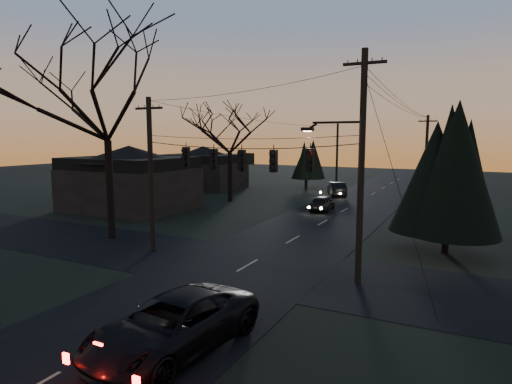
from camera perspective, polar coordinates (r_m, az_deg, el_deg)
The scene contains 17 objects.
ground_plane at distance 14.24m, azimuth -21.64°, elevation -19.83°, with size 160.00×160.00×0.00m, color black.
main_road at distance 30.52m, azimuth 7.75°, elevation -4.72°, with size 8.00×120.00×0.02m, color black.
cross_road at distance 21.62m, azimuth -1.13°, elevation -9.77°, with size 60.00×7.00×0.02m, color black.
utility_pole_right at distance 19.77m, azimuth 13.40°, elevation -11.67°, with size 5.00×0.30×10.00m, color black, non-canonical shape.
utility_pole_left at distance 24.90m, azimuth -13.53°, elevation -7.67°, with size 1.80×0.30×8.50m, color black, non-canonical shape.
utility_pole_far_r at distance 46.85m, azimuth 21.47°, elevation -0.93°, with size 1.80×0.30×8.50m, color black, non-canonical shape.
utility_pole_far_l at distance 56.81m, azimuth 10.65°, elevation 0.85°, with size 0.30×0.30×8.00m, color black, non-canonical shape.
span_signal_assembly at distance 20.79m, azimuth -1.76°, elevation 4.37°, with size 11.50×0.44×1.53m.
bare_tree_left at distance 28.04m, azimuth -19.38°, elevation 11.55°, with size 10.43×10.43×12.32m.
evergreen_right at distance 25.38m, azimuth 24.35°, elevation 1.79°, with size 4.74×4.74×7.20m.
bare_tree_dist at distance 42.14m, azimuth -3.52°, elevation 7.80°, with size 7.29×7.29×9.56m.
evergreen_dist at distance 53.08m, azimuth 6.73°, elevation 4.05°, with size 3.29×3.29×5.44m.
house_left_near at distance 39.02m, azimuth -16.48°, elevation 1.84°, with size 10.00×8.00×5.60m.
house_left_far at distance 53.41m, azimuth -7.01°, elevation 3.31°, with size 9.00×7.00×5.20m.
suv_near at distance 13.59m, azimuth -10.93°, elevation -16.97°, with size 2.71×5.87×1.63m, color black.
sedan_oncoming_a at distance 37.41m, azimuth 8.82°, elevation -1.47°, with size 1.56×3.88×1.32m, color black.
sedan_oncoming_b at distance 46.91m, azimuth 10.71°, elevation 0.39°, with size 1.58×4.53×1.49m, color black.
Camera 1 is at (9.71, -8.22, 6.41)m, focal length 30.00 mm.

